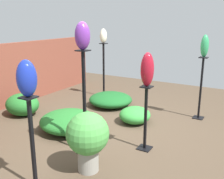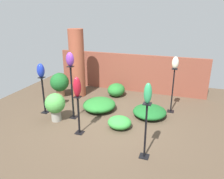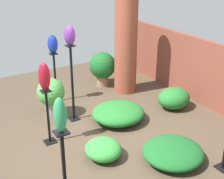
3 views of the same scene
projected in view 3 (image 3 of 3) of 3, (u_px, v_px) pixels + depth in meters
name	position (u px, v px, depth m)	size (l,w,h in m)	color
ground_plane	(99.00, 139.00, 5.57)	(8.00, 8.00, 0.00)	#4C3D2D
brick_wall_back	(210.00, 75.00, 6.54)	(5.60, 0.12, 1.41)	brown
brick_pillar	(126.00, 43.00, 7.10)	(0.52, 0.52, 2.35)	brown
pedestal_violet	(72.00, 87.00, 5.96)	(0.20, 0.20, 1.52)	black
pedestal_cobalt	(55.00, 80.00, 6.82)	(0.20, 0.20, 1.11)	black
pedestal_ruby	(48.00, 120.00, 5.30)	(0.20, 0.20, 0.98)	black
art_vase_violet	(70.00, 35.00, 5.57)	(0.21, 0.20, 0.37)	#6B2D8C
art_vase_cobalt	(53.00, 44.00, 6.50)	(0.22, 0.22, 0.40)	#192D9E
art_vase_jade	(60.00, 115.00, 3.36)	(0.16, 0.15, 0.42)	#2D9356
art_vase_ruby	(44.00, 77.00, 4.99)	(0.19, 0.19, 0.49)	maroon
potted_plant_near_pillar	(102.00, 66.00, 7.69)	(0.66, 0.66, 0.85)	#936B4C
potted_plant_mid_left	(51.00, 94.00, 6.20)	(0.55, 0.55, 0.80)	gray
foliage_bed_east	(118.00, 113.00, 6.12)	(0.99, 1.05, 0.34)	#236B28
foliage_bed_west	(173.00, 152.00, 4.94)	(0.96, 0.98, 0.30)	#195923
foliage_bed_center	(103.00, 149.00, 5.00)	(0.63, 0.59, 0.30)	#338C38
foliage_bed_rear	(174.00, 98.00, 6.62)	(0.61, 0.72, 0.45)	#236B28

